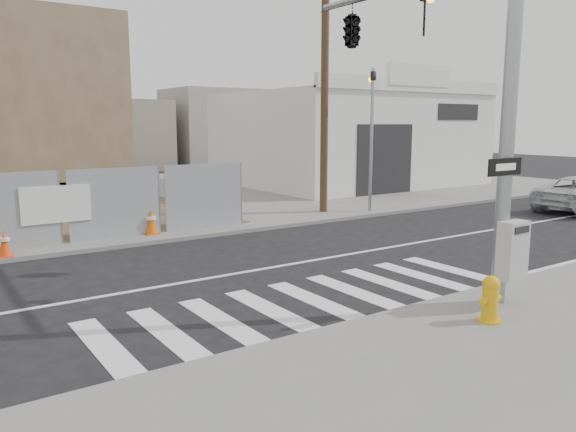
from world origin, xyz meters
TOP-DOWN VIEW (x-y plane):
  - ground at (0.00, 0.00)m, footprint 100.00×100.00m
  - sidewalk_far at (0.00, 14.00)m, footprint 50.00×20.00m
  - signal_pole at (2.49, -2.05)m, footprint 0.96×5.87m
  - far_signal_pole at (8.00, 4.60)m, footprint 0.16×0.20m
  - concrete_wall_right at (-0.50, 14.08)m, footprint 5.50×1.30m
  - auto_shop at (14.00, 12.97)m, footprint 12.00×10.20m
  - utility_pole_right at (6.50, 5.50)m, footprint 1.60×0.28m
  - fire_hydrant at (1.50, -5.36)m, footprint 0.48×0.46m
  - traffic_cone_c at (-4.41, 4.22)m, footprint 0.39×0.39m
  - traffic_cone_d at (-0.39, 4.94)m, footprint 0.40×0.40m

SIDE VIEW (x-z plane):
  - ground at x=0.00m, z-range 0.00..0.00m
  - sidewalk_far at x=0.00m, z-range 0.00..0.12m
  - traffic_cone_c at x=-4.41m, z-range 0.11..0.79m
  - traffic_cone_d at x=-0.39m, z-range 0.11..0.85m
  - fire_hydrant at x=1.50m, z-range 0.12..0.89m
  - auto_shop at x=14.00m, z-range -0.44..5.51m
  - concrete_wall_right at x=-0.50m, z-range -0.62..7.38m
  - far_signal_pole at x=8.00m, z-range 0.68..6.28m
  - signal_pole at x=2.49m, z-range 1.28..8.28m
  - utility_pole_right at x=6.50m, z-range 0.20..10.20m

